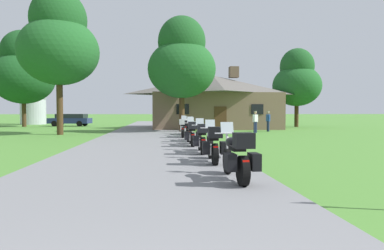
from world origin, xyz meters
name	(u,v)px	position (x,y,z in m)	size (l,w,h in m)	color
ground_plane	(150,138)	(0.00, 20.00, 0.00)	(500.00, 500.00, 0.00)	#4C8433
asphalt_driveway	(149,141)	(0.00, 18.00, 0.03)	(6.40, 80.00, 0.06)	slate
motorcycle_black_nearest_to_camera	(237,157)	(2.28, 6.39, 0.61)	(0.73, 2.08, 1.30)	black
motorcycle_silver_second_in_row	(213,145)	(2.20, 9.24, 0.61)	(0.77, 2.08, 1.30)	black
motorcycle_black_third_in_row	(202,139)	(2.15, 11.72, 0.61)	(0.75, 2.08, 1.30)	black
motorcycle_yellow_fourth_in_row	(192,134)	(2.04, 14.57, 0.61)	(0.73, 2.08, 1.30)	black
motorcycle_green_fifth_in_row	(189,131)	(2.14, 17.08, 0.62)	(0.74, 2.08, 1.30)	black
motorcycle_black_sixth_in_row	(183,128)	(2.03, 20.01, 0.62)	(0.73, 2.08, 1.30)	black
motorcycle_red_farthest_in_row	(185,127)	(2.30, 22.33, 0.61)	(0.73, 2.08, 1.30)	black
stone_lodge	(213,101)	(5.91, 33.17, 2.72)	(12.63, 9.24, 6.19)	brown
bystander_blue_shirt_near_lodge	(268,120)	(9.50, 26.49, 0.95)	(0.26, 0.55, 1.69)	navy
bystander_white_shirt_beside_signpost	(255,121)	(7.95, 24.84, 0.95)	(0.49, 0.37, 1.69)	navy
tree_by_lodge_front	(182,61)	(2.34, 26.22, 5.65)	(5.40, 5.40, 9.19)	#422D19
tree_left_near	(59,42)	(-6.48, 24.00, 6.53)	(5.57, 5.57, 10.19)	#422D19
tree_right_of_lodge	(297,80)	(15.35, 34.81, 5.07)	(5.18, 5.18, 8.47)	#422D19
tree_left_far	(23,71)	(-14.19, 37.91, 6.12)	(6.63, 6.63, 10.47)	#422D19
metal_silo_distant	(33,96)	(-15.94, 45.59, 3.77)	(3.26, 3.26, 7.53)	#B2B7BC
parked_navy_suv_far_left	(70,119)	(-9.58, 39.13, 0.78)	(4.80, 2.43, 1.40)	navy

